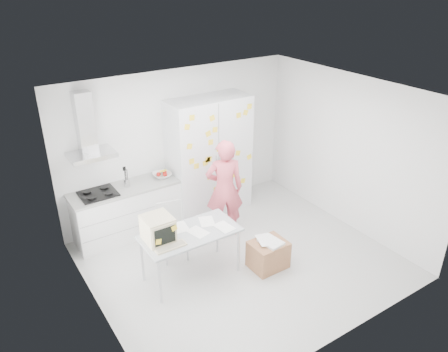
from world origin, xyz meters
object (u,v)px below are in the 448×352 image
desk (170,232)px  cardboard_box (268,254)px  chair (172,227)px  person (224,189)px

desk → cardboard_box: size_ratio=2.58×
chair → desk: bearing=-106.3°
cardboard_box → chair: bearing=135.1°
desk → chair: 0.74m
chair → cardboard_box: 1.58m
chair → cardboard_box: (1.10, -1.09, -0.30)m
person → cardboard_box: (0.04, -1.17, -0.64)m
desk → chair: bearing=63.0°
desk → person: bearing=26.3°
desk → cardboard_box: desk is taller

